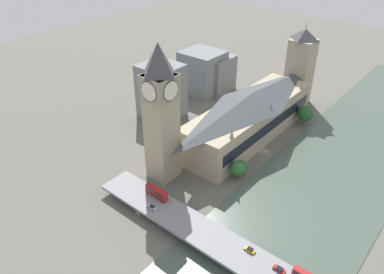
% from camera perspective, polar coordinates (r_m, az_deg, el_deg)
% --- Properties ---
extents(ground_plane, '(600.00, 600.00, 0.00)m').
position_cam_1_polar(ground_plane, '(210.86, 11.12, -2.23)').
color(ground_plane, '#605E56').
extents(river_water, '(61.35, 360.00, 0.30)m').
position_cam_1_polar(river_water, '(199.99, 20.23, -5.86)').
color(river_water, '#47564C').
rests_on(river_water, ground_plane).
extents(parliament_hall, '(27.48, 97.41, 27.78)m').
position_cam_1_polar(parliament_hall, '(216.64, 8.79, 3.25)').
color(parliament_hall, tan).
rests_on(parliament_hall, ground_plane).
extents(clock_tower, '(13.74, 13.74, 68.21)m').
position_cam_1_polar(clock_tower, '(170.88, -4.78, 4.13)').
color(clock_tower, tan).
rests_on(clock_tower, ground_plane).
extents(victoria_tower, '(14.84, 14.84, 54.43)m').
position_cam_1_polar(victoria_tower, '(261.37, 16.14, 10.20)').
color(victoria_tower, tan).
rests_on(victoria_tower, ground_plane).
extents(road_bridge, '(154.71, 15.42, 4.99)m').
position_cam_1_polar(road_bridge, '(146.28, 9.17, -18.52)').
color(road_bridge, slate).
rests_on(road_bridge, ground_plane).
extents(double_decker_bus_mid, '(11.69, 2.64, 4.91)m').
position_cam_1_polar(double_decker_bus_mid, '(168.22, -5.44, -8.37)').
color(double_decker_bus_mid, red).
rests_on(double_decker_bus_mid, road_bridge).
extents(car_northbound_lead, '(4.25, 1.85, 1.46)m').
position_cam_1_polar(car_northbound_lead, '(164.02, -6.14, -10.58)').
color(car_northbound_lead, silver).
rests_on(car_northbound_lead, road_bridge).
extents(car_northbound_tail, '(4.19, 1.86, 1.38)m').
position_cam_1_polar(car_northbound_tail, '(148.32, 8.81, -16.61)').
color(car_northbound_tail, gold).
rests_on(car_northbound_tail, road_bridge).
extents(car_southbound_lead, '(4.53, 1.80, 1.44)m').
position_cam_1_polar(car_southbound_lead, '(144.33, 13.16, -19.02)').
color(car_southbound_lead, maroon).
rests_on(car_southbound_lead, road_bridge).
extents(city_block_west, '(27.63, 23.16, 25.18)m').
position_cam_1_polar(city_block_west, '(277.92, 3.10, 9.87)').
color(city_block_west, slate).
rests_on(city_block_west, ground_plane).
extents(city_block_center, '(27.40, 24.98, 29.71)m').
position_cam_1_polar(city_block_center, '(271.88, 1.58, 9.91)').
color(city_block_center, slate).
rests_on(city_block_center, ground_plane).
extents(city_block_east, '(24.28, 22.62, 34.56)m').
position_cam_1_polar(city_block_east, '(236.11, -4.70, 6.96)').
color(city_block_east, slate).
rests_on(city_block_east, ground_plane).
extents(tree_embankment_near, '(7.64, 7.64, 10.16)m').
position_cam_1_polar(tree_embankment_near, '(185.04, 6.96, -4.77)').
color(tree_embankment_near, brown).
rests_on(tree_embankment_near, ground_plane).
extents(tree_embankment_mid, '(6.59, 6.59, 8.84)m').
position_cam_1_polar(tree_embankment_mid, '(187.78, 7.48, -4.50)').
color(tree_embankment_mid, brown).
rests_on(tree_embankment_mid, ground_plane).
extents(tree_embankment_far, '(9.86, 9.86, 12.43)m').
position_cam_1_polar(tree_embankment_far, '(239.76, 16.83, 3.43)').
color(tree_embankment_far, brown).
rests_on(tree_embankment_far, ground_plane).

